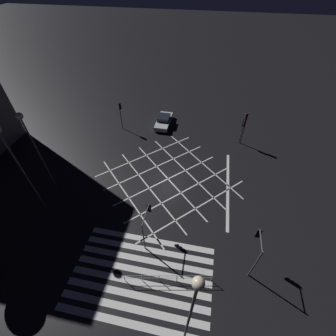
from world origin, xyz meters
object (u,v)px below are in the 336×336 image
street_lamp_west (11,152)px  traffic_light_median_south (147,219)px  traffic_light_ne_cross (243,127)px  traffic_light_se_cross (257,246)px  waiting_car (164,121)px  street_lamp_far (30,136)px  traffic_light_ne_main (245,122)px  street_lamp_east (192,308)px  traffic_light_nw_main (120,110)px

street_lamp_west → traffic_light_median_south: bearing=-4.9°
traffic_light_ne_cross → traffic_light_median_south: bearing=-28.3°
traffic_light_se_cross → waiting_car: traffic_light_se_cross is taller
traffic_light_ne_cross → street_lamp_west: street_lamp_west is taller
traffic_light_ne_cross → street_lamp_far: bearing=-59.1°
traffic_light_ne_cross → waiting_car: bearing=-102.8°
traffic_light_ne_main → street_lamp_east: (-4.22, -22.16, 3.65)m
street_lamp_far → waiting_car: (8.94, 14.19, -6.17)m
traffic_light_ne_cross → traffic_light_se_cross: bearing=1.0°
traffic_light_median_south → traffic_light_nw_main: 17.60m
street_lamp_west → street_lamp_far: 2.86m
traffic_light_se_cross → traffic_light_median_south: bearing=84.7°
waiting_car → traffic_light_median_south: bearing=7.7°
street_lamp_east → street_lamp_far: (-15.53, 10.39, -0.08)m
traffic_light_se_cross → traffic_light_nw_main: bearing=45.0°
traffic_light_nw_main → waiting_car: bearing=21.4°
traffic_light_ne_cross → traffic_light_nw_main: (-16.22, 0.28, 0.35)m
traffic_light_median_south → street_lamp_west: (-10.77, 0.92, 4.55)m
street_lamp_west → traffic_light_ne_cross: bearing=37.3°
traffic_light_se_cross → traffic_light_nw_main: 23.34m
traffic_light_nw_main → street_lamp_far: street_lamp_far is taller
waiting_car → traffic_light_se_cross: bearing=30.5°
waiting_car → traffic_light_nw_main: bearing=-68.6°
traffic_light_ne_cross → waiting_car: 11.16m
traffic_light_nw_main → street_lamp_east: street_lamp_east is taller
street_lamp_west → street_lamp_east: bearing=-27.0°
traffic_light_se_cross → street_lamp_east: bearing=143.3°
traffic_light_median_south → traffic_light_ne_cross: bearing=-28.3°
traffic_light_ne_cross → waiting_car: traffic_light_ne_cross is taller
traffic_light_ne_cross → traffic_light_ne_main: size_ratio=0.79×
traffic_light_se_cross → street_lamp_far: street_lamp_far is taller
traffic_light_se_cross → street_lamp_east: street_lamp_east is taller
traffic_light_nw_main → street_lamp_far: size_ratio=0.45×
traffic_light_ne_cross → street_lamp_west: bearing=-52.7°
traffic_light_median_south → street_lamp_east: size_ratio=0.36×
traffic_light_ne_cross → street_lamp_far: street_lamp_far is taller
traffic_light_se_cross → traffic_light_median_south: traffic_light_se_cross is taller
traffic_light_median_south → traffic_light_ne_main: (8.41, 15.46, 0.52)m
traffic_light_ne_main → street_lamp_far: street_lamp_far is taller
traffic_light_nw_main → street_lamp_west: (-2.87, -14.80, 4.35)m
traffic_light_se_cross → street_lamp_west: size_ratio=0.42×
traffic_light_median_south → waiting_car: 18.16m
traffic_light_ne_cross → street_lamp_east: 22.93m
traffic_light_se_cross → street_lamp_east: 8.34m
street_lamp_far → traffic_light_se_cross: bearing=-12.7°
street_lamp_far → waiting_car: bearing=57.8°
traffic_light_nw_main → street_lamp_east: (12.10, -22.42, 3.97)m
traffic_light_nw_main → traffic_light_ne_main: size_ratio=0.90×
street_lamp_east → street_lamp_far: 18.69m
traffic_light_nw_main → traffic_light_ne_main: traffic_light_ne_main is taller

